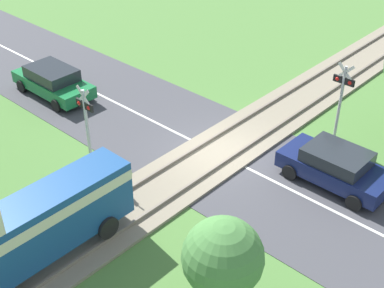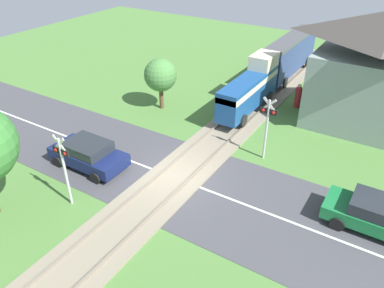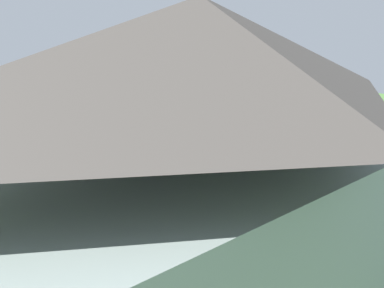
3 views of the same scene
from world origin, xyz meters
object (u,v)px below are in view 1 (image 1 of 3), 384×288
crossing_signal_west_approach (342,93)px  crossing_signal_east_approach (86,118)px  car_far_side (53,81)px  car_near_crossing (335,166)px

crossing_signal_west_approach → crossing_signal_east_approach: same height
car_far_side → crossing_signal_east_approach: (-6.06, 2.57, 1.47)m
car_near_crossing → crossing_signal_east_approach: 9.23m
car_near_crossing → car_far_side: 13.67m
car_far_side → crossing_signal_west_approach: size_ratio=1.25×
car_near_crossing → crossing_signal_west_approach: bearing=-60.7°
car_near_crossing → crossing_signal_east_approach: bearing=36.7°
crossing_signal_east_approach → car_far_side: bearing=-23.0°
crossing_signal_east_approach → car_near_crossing: bearing=-143.3°
car_near_crossing → car_far_side: same height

